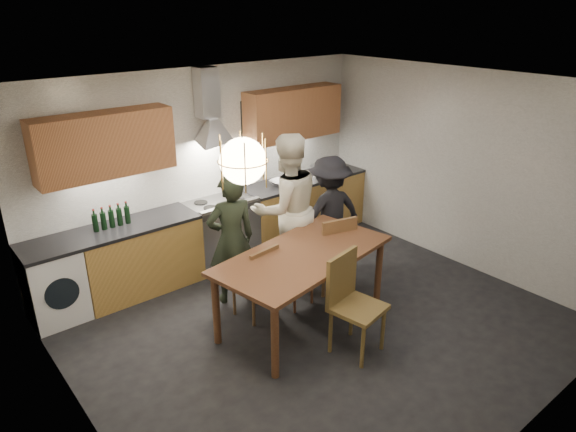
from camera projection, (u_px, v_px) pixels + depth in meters
ground at (317, 323)px, 5.77m from camera, size 5.00×5.00×0.00m
room_shell at (321, 179)px, 5.11m from camera, size 5.02×4.52×2.61m
counter_run at (223, 231)px, 7.00m from camera, size 5.00×0.62×0.90m
range_stove at (222, 232)px, 6.98m from camera, size 0.90×0.60×0.92m
wall_fixtures at (211, 126)px, 6.52m from camera, size 4.30×0.54×1.10m
pendant_lamp at (243, 161)px, 4.30m from camera, size 0.43×0.43×0.70m
dining_table at (303, 261)px, 5.54m from camera, size 2.14×1.32×0.84m
chair_back_left at (259, 278)px, 5.68m from camera, size 0.45×0.45×0.89m
chair_back_mid at (299, 271)px, 5.92m from camera, size 0.40×0.40×0.80m
chair_back_right at (334, 249)px, 6.21m from camera, size 0.55×0.55×1.00m
chair_front at (350, 297)px, 5.14m from camera, size 0.55×0.55×1.05m
person_left at (231, 239)px, 5.94m from camera, size 0.65×0.50×1.58m
person_mid at (286, 209)px, 6.37m from camera, size 1.05×0.88×1.91m
person_right at (329, 213)px, 6.75m from camera, size 1.07×0.73×1.53m
mixing_bowl at (280, 183)px, 7.37m from camera, size 0.32×0.32×0.07m
stock_pot at (317, 170)px, 7.79m from camera, size 0.24×0.24×0.14m
wine_bottles at (111, 216)px, 5.95m from camera, size 0.45×0.06×0.27m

